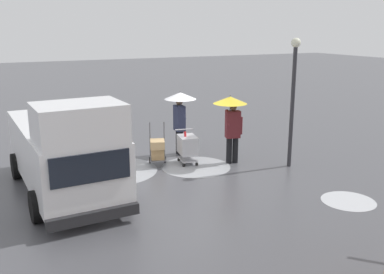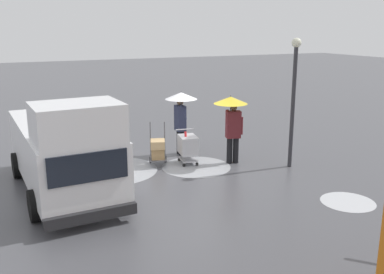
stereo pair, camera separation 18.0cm
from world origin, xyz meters
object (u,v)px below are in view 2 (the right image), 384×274
Objects in this scene: pedestrian_pink_side at (181,108)px; shopping_cart_vendor at (188,146)px; street_lamp at (294,90)px; cargo_van_parked_right at (64,149)px; pedestrian_black_side at (232,114)px; hand_dolly_boxes at (158,149)px.

shopping_cart_vendor is at bearing 79.29° from pedestrian_pink_side.
shopping_cart_vendor is 3.62m from street_lamp.
cargo_van_parked_right reaches higher than pedestrian_black_side.
hand_dolly_boxes is 0.61× the size of pedestrian_pink_side.
hand_dolly_boxes is at bearing -12.23° from shopping_cart_vendor.
pedestrian_black_side reaches higher than shopping_cart_vendor.
shopping_cart_vendor is (-3.86, -0.95, -0.61)m from cargo_van_parked_right.
cargo_van_parked_right reaches higher than shopping_cart_vendor.
hand_dolly_boxes is 1.72m from pedestrian_pink_side.
pedestrian_black_side is 0.56× the size of street_lamp.
hand_dolly_boxes is 2.52m from pedestrian_black_side.
pedestrian_pink_side is at bearing -54.72° from pedestrian_black_side.
pedestrian_pink_side is at bearing -100.71° from shopping_cart_vendor.
street_lamp reaches higher than cargo_van_parked_right.
pedestrian_black_side is at bearing -36.42° from street_lamp.
shopping_cart_vendor is 0.49× the size of pedestrian_pink_side.
pedestrian_pink_side is (-1.11, -0.76, 1.08)m from hand_dolly_boxes.
street_lamp reaches higher than pedestrian_pink_side.
pedestrian_black_side is (-1.06, 1.49, 0.00)m from pedestrian_pink_side.
cargo_van_parked_right is 6.69m from street_lamp.
shopping_cart_vendor is 0.27× the size of street_lamp.
cargo_van_parked_right is at bearing -5.72° from street_lamp.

